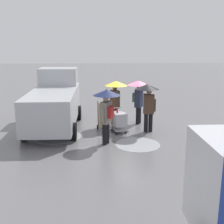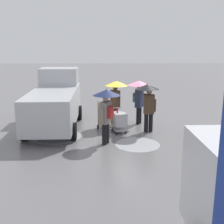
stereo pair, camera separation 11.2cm
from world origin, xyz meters
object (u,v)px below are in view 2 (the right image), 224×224
(cargo_van_parked_right, at_px, (55,102))
(pedestrian_pink_side, at_px, (106,104))
(hand_dolly_boxes, at_px, (104,116))
(pedestrian_white_side, at_px, (139,92))
(shopping_cart_vendor, at_px, (119,120))
(pedestrian_black_side, at_px, (116,92))
(pedestrian_far_side, at_px, (148,96))

(cargo_van_parked_right, distance_m, pedestrian_pink_side, 3.31)
(hand_dolly_boxes, distance_m, pedestrian_white_side, 2.17)
(pedestrian_pink_side, bearing_deg, cargo_van_parked_right, -45.40)
(shopping_cart_vendor, relative_size, pedestrian_black_side, 0.49)
(pedestrian_pink_side, height_order, pedestrian_black_side, same)
(pedestrian_white_side, bearing_deg, cargo_van_parked_right, 6.08)
(shopping_cart_vendor, bearing_deg, hand_dolly_boxes, -20.41)
(cargo_van_parked_right, height_order, shopping_cart_vendor, cargo_van_parked_right)
(cargo_van_parked_right, distance_m, hand_dolly_boxes, 2.38)
(pedestrian_black_side, height_order, pedestrian_far_side, same)
(hand_dolly_boxes, xyz_separation_m, pedestrian_black_side, (-0.57, -0.94, 0.91))
(cargo_van_parked_right, xyz_separation_m, pedestrian_pink_side, (-2.31, 2.34, 0.39))
(shopping_cart_vendor, bearing_deg, pedestrian_black_side, -86.52)
(cargo_van_parked_right, height_order, pedestrian_pink_side, cargo_van_parked_right)
(pedestrian_pink_side, bearing_deg, pedestrian_white_side, -119.93)
(pedestrian_pink_side, relative_size, pedestrian_white_side, 1.00)
(hand_dolly_boxes, bearing_deg, pedestrian_white_side, -147.12)
(pedestrian_white_side, xyz_separation_m, pedestrian_far_side, (-0.22, 1.31, 0.01))
(cargo_van_parked_right, height_order, pedestrian_far_side, cargo_van_parked_right)
(pedestrian_black_side, xyz_separation_m, pedestrian_white_side, (-1.09, -0.14, -0.01))
(shopping_cart_vendor, xyz_separation_m, pedestrian_black_side, (0.07, -1.18, 1.02))
(pedestrian_pink_side, bearing_deg, pedestrian_black_side, -100.71)
(shopping_cart_vendor, distance_m, hand_dolly_boxes, 0.69)
(pedestrian_pink_side, height_order, pedestrian_far_side, same)
(shopping_cart_vendor, xyz_separation_m, pedestrian_white_side, (-1.02, -1.31, 1.00))
(shopping_cart_vendor, height_order, pedestrian_white_side, pedestrian_white_side)
(hand_dolly_boxes, xyz_separation_m, pedestrian_pink_side, (-0.07, 1.68, 0.89))
(hand_dolly_boxes, distance_m, pedestrian_black_side, 1.42)
(pedestrian_pink_side, distance_m, pedestrian_white_side, 3.18)
(shopping_cart_vendor, relative_size, pedestrian_pink_side, 0.49)
(shopping_cart_vendor, bearing_deg, cargo_van_parked_right, -17.33)
(pedestrian_pink_side, bearing_deg, hand_dolly_boxes, -87.47)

